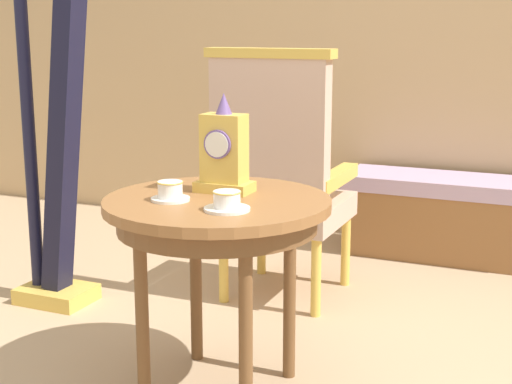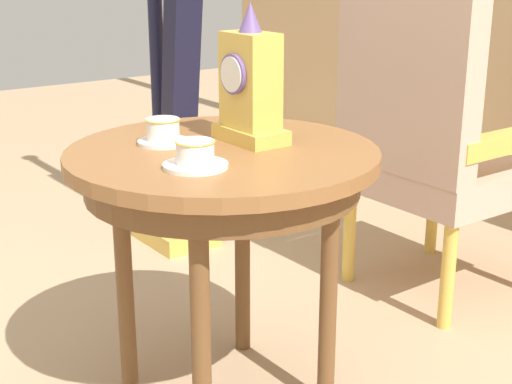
% 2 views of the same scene
% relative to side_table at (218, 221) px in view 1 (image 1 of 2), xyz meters
% --- Properties ---
extents(side_table, '(0.75, 0.75, 0.68)m').
position_rel_side_table_xyz_m(side_table, '(0.00, 0.00, 0.00)').
color(side_table, brown).
rests_on(side_table, ground).
extents(teacup_left, '(0.13, 0.13, 0.06)m').
position_rel_side_table_xyz_m(teacup_left, '(-0.12, -0.09, 0.11)').
color(teacup_left, white).
rests_on(teacup_left, side_table).
extents(teacup_right, '(0.14, 0.14, 0.06)m').
position_rel_side_table_xyz_m(teacup_right, '(0.10, -0.14, 0.10)').
color(teacup_right, white).
rests_on(teacup_right, side_table).
extents(mantel_clock, '(0.19, 0.11, 0.34)m').
position_rel_side_table_xyz_m(mantel_clock, '(-0.02, 0.10, 0.21)').
color(mantel_clock, gold).
rests_on(mantel_clock, side_table).
extents(armchair, '(0.56, 0.53, 1.14)m').
position_rel_side_table_xyz_m(armchair, '(-0.14, 0.88, -0.01)').
color(armchair, '#CCA893').
rests_on(armchair, ground).
extents(harp, '(0.40, 0.24, 1.87)m').
position_rel_side_table_xyz_m(harp, '(-1.02, 0.46, 0.16)').
color(harp, gold).
rests_on(harp, ground).
extents(window_bench, '(1.10, 0.40, 0.44)m').
position_rel_side_table_xyz_m(window_bench, '(0.45, 1.87, -0.38)').
color(window_bench, '#B299B7').
rests_on(window_bench, ground).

